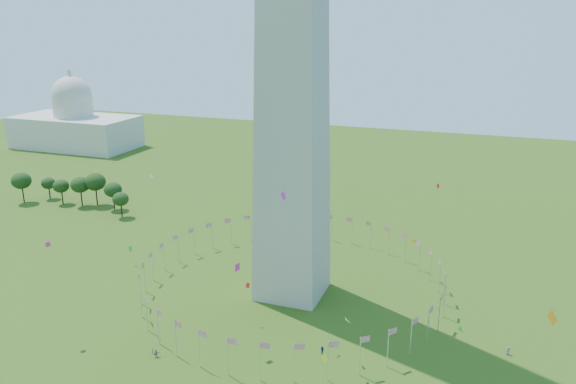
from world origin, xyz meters
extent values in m
cylinder|color=silver|center=(40.00, 50.00, 4.50)|extent=(0.24, 0.24, 9.00)
cylinder|color=silver|center=(39.39, 56.95, 4.50)|extent=(0.24, 0.24, 9.00)
cylinder|color=silver|center=(37.59, 63.68, 4.50)|extent=(0.24, 0.24, 9.00)
cylinder|color=silver|center=(34.64, 70.00, 4.50)|extent=(0.24, 0.24, 9.00)
cylinder|color=silver|center=(30.64, 75.71, 4.50)|extent=(0.24, 0.24, 9.00)
cylinder|color=silver|center=(25.71, 80.64, 4.50)|extent=(0.24, 0.24, 9.00)
cylinder|color=silver|center=(20.00, 84.64, 4.50)|extent=(0.24, 0.24, 9.00)
cylinder|color=silver|center=(13.68, 87.59, 4.50)|extent=(0.24, 0.24, 9.00)
cylinder|color=silver|center=(6.95, 89.39, 4.50)|extent=(0.24, 0.24, 9.00)
cylinder|color=silver|center=(0.00, 90.00, 4.50)|extent=(0.24, 0.24, 9.00)
cylinder|color=silver|center=(-6.95, 89.39, 4.50)|extent=(0.24, 0.24, 9.00)
cylinder|color=silver|center=(-13.68, 87.59, 4.50)|extent=(0.24, 0.24, 9.00)
cylinder|color=silver|center=(-20.00, 84.64, 4.50)|extent=(0.24, 0.24, 9.00)
cylinder|color=silver|center=(-25.71, 80.64, 4.50)|extent=(0.24, 0.24, 9.00)
cylinder|color=silver|center=(-30.64, 75.71, 4.50)|extent=(0.24, 0.24, 9.00)
cylinder|color=silver|center=(-34.64, 70.00, 4.50)|extent=(0.24, 0.24, 9.00)
cylinder|color=silver|center=(-37.59, 63.68, 4.50)|extent=(0.24, 0.24, 9.00)
cylinder|color=silver|center=(-39.39, 56.95, 4.50)|extent=(0.24, 0.24, 9.00)
cylinder|color=silver|center=(-40.00, 50.00, 4.50)|extent=(0.24, 0.24, 9.00)
cylinder|color=silver|center=(-39.39, 43.05, 4.50)|extent=(0.24, 0.24, 9.00)
cylinder|color=silver|center=(-37.59, 36.32, 4.50)|extent=(0.24, 0.24, 9.00)
cylinder|color=silver|center=(-34.64, 30.00, 4.50)|extent=(0.24, 0.24, 9.00)
cylinder|color=silver|center=(-30.64, 24.29, 4.50)|extent=(0.24, 0.24, 9.00)
cylinder|color=silver|center=(-25.71, 19.36, 4.50)|extent=(0.24, 0.24, 9.00)
cylinder|color=silver|center=(-20.00, 15.36, 4.50)|extent=(0.24, 0.24, 9.00)
cylinder|color=silver|center=(-13.68, 12.41, 4.50)|extent=(0.24, 0.24, 9.00)
cylinder|color=silver|center=(-6.95, 10.61, 4.50)|extent=(0.24, 0.24, 9.00)
cylinder|color=silver|center=(0.00, 10.00, 4.50)|extent=(0.24, 0.24, 9.00)
cylinder|color=silver|center=(6.95, 10.61, 4.50)|extent=(0.24, 0.24, 9.00)
cylinder|color=silver|center=(13.68, 12.41, 4.50)|extent=(0.24, 0.24, 9.00)
cylinder|color=silver|center=(20.00, 15.36, 4.50)|extent=(0.24, 0.24, 9.00)
cylinder|color=silver|center=(25.71, 19.36, 4.50)|extent=(0.24, 0.24, 9.00)
cylinder|color=silver|center=(30.64, 24.29, 4.50)|extent=(0.24, 0.24, 9.00)
cylinder|color=silver|center=(34.64, 30.00, 4.50)|extent=(0.24, 0.24, 9.00)
cylinder|color=silver|center=(37.59, 36.32, 4.50)|extent=(0.24, 0.24, 9.00)
cylinder|color=silver|center=(39.39, 43.05, 4.50)|extent=(0.24, 0.24, 9.00)
imported|color=gray|center=(-19.28, 11.45, 0.75)|extent=(0.65, 0.63, 1.50)
imported|color=#1F2948|center=(16.23, 24.07, 0.96)|extent=(1.18, 1.11, 1.92)
imported|color=gray|center=(-17.82, 10.63, 0.88)|extent=(1.66, 1.63, 1.75)
imported|color=gray|center=(55.00, 38.00, 0.96)|extent=(1.11, 1.12, 1.92)
plane|color=white|center=(21.64, 24.11, 9.57)|extent=(1.53, 2.11, 1.96)
plane|color=orange|center=(56.51, -6.60, 33.37)|extent=(1.23, 2.02, 1.82)
plane|color=#CC2699|center=(-44.72, 11.22, 22.67)|extent=(0.76, 1.57, 1.63)
plane|color=white|center=(-53.01, 65.89, 23.69)|extent=(0.42, 1.89, 1.87)
plane|color=red|center=(-4.92, 31.70, 9.69)|extent=(1.41, 0.27, 1.39)
plane|color=#CC2699|center=(4.61, 30.92, 33.63)|extent=(2.21, 0.69, 2.11)
plane|color=red|center=(36.93, 40.78, 36.45)|extent=(0.16, 1.12, 1.13)
plane|color=yellow|center=(23.38, 0.84, 15.09)|extent=(1.17, 1.62, 1.36)
plane|color=green|center=(44.75, 27.15, 10.36)|extent=(1.35, 1.08, 1.53)
plane|color=#CC2699|center=(-2.44, 21.01, 19.45)|extent=(1.72, 1.07, 1.91)
plane|color=green|center=(-52.05, 50.54, 5.00)|extent=(0.39, 1.61, 1.59)
plane|color=orange|center=(33.53, 33.28, 26.00)|extent=(0.99, 0.04, 0.98)
ellipsoid|color=#234617|center=(-129.21, 87.07, 6.10)|extent=(7.81, 7.81, 12.21)
ellipsoid|color=#234617|center=(-122.85, 94.67, 4.46)|extent=(5.71, 5.71, 8.92)
ellipsoid|color=#234617|center=(-113.10, 91.07, 4.96)|extent=(6.35, 6.35, 9.93)
ellipsoid|color=#234617|center=(-104.02, 91.62, 5.82)|extent=(7.45, 7.45, 11.64)
ellipsoid|color=#234617|center=(-98.88, 94.41, 6.46)|extent=(8.27, 8.27, 12.92)
ellipsoid|color=#234617|center=(-89.01, 92.21, 5.37)|extent=(6.88, 6.88, 10.75)
ellipsoid|color=#234617|center=(-80.81, 85.62, 4.74)|extent=(6.07, 6.07, 9.48)
camera|label=1|loc=(46.18, -80.49, 70.91)|focal=35.00mm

